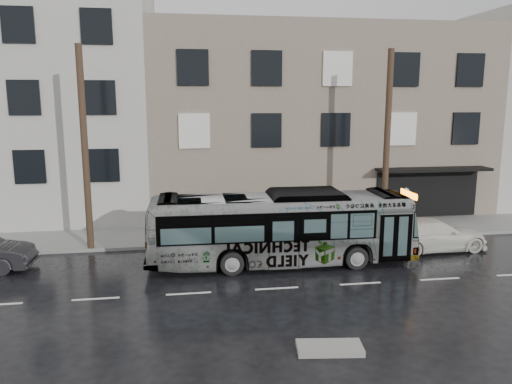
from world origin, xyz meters
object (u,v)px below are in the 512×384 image
at_px(utility_pole_front, 387,145).
at_px(utility_pole_rear, 85,149).
at_px(sign_post, 405,211).
at_px(white_sedan, 433,235).
at_px(bus, 281,228).

relative_size(utility_pole_front, utility_pole_rear, 1.00).
bearing_deg(utility_pole_front, utility_pole_rear, 180.00).
bearing_deg(sign_post, utility_pole_rear, 180.00).
distance_m(utility_pole_front, utility_pole_rear, 14.00).
xyz_separation_m(utility_pole_front, white_sedan, (1.47, -2.21, -3.92)).
bearing_deg(utility_pole_rear, utility_pole_front, 0.00).
relative_size(utility_pole_rear, white_sedan, 1.80).
xyz_separation_m(utility_pole_front, bus, (-5.81, -3.05, -3.11)).
xyz_separation_m(sign_post, white_sedan, (0.37, -2.21, -0.62)).
bearing_deg(sign_post, bus, -156.20).
bearing_deg(utility_pole_rear, sign_post, 0.00).
distance_m(utility_pole_front, bus, 7.26).
distance_m(utility_pole_rear, white_sedan, 16.11).
relative_size(utility_pole_rear, bus, 0.81).
xyz_separation_m(utility_pole_rear, white_sedan, (15.47, -2.21, -3.92)).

